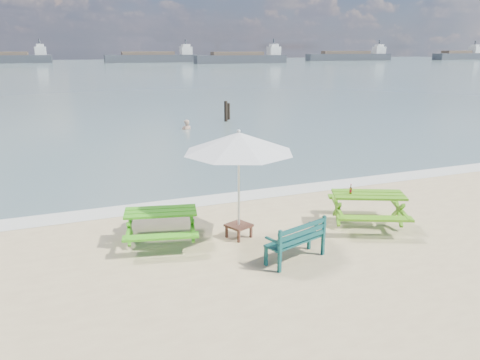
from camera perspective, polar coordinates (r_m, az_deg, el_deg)
name	(u,v)px	position (r m, az deg, el deg)	size (l,w,h in m)	color
sea	(77,71)	(92.85, -19.23, 12.45)	(300.00, 300.00, 0.00)	slate
foam_strip	(231,197)	(13.74, -1.13, -2.13)	(22.00, 0.90, 0.01)	silver
picnic_table_left	(161,227)	(10.71, -9.57, -5.68)	(1.94, 2.07, 0.76)	#3CA318
picnic_table_right	(367,210)	(11.97, 15.28, -3.55)	(2.34, 2.44, 0.82)	#519716
park_bench	(295,248)	(9.83, 6.72, -8.26)	(1.44, 0.85, 0.84)	#104645
side_table	(239,231)	(10.89, -0.15, -6.18)	(0.66, 0.66, 0.32)	brown
patio_umbrella	(239,142)	(10.28, -0.16, 4.60)	(3.28, 3.28, 2.47)	silver
beer_bottle	(351,191)	(11.70, 13.33, -1.26)	(0.06, 0.06, 0.24)	#8E5614
swimmer	(187,135)	(25.49, -6.53, 5.50)	(0.61, 0.41, 1.65)	tan
mooring_pilings	(227,113)	(28.18, -1.60, 8.17)	(0.58, 0.78, 1.41)	black
cargo_ships	(256,58)	(142.44, 1.97, 14.69)	(163.17, 28.79, 4.40)	#393D43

